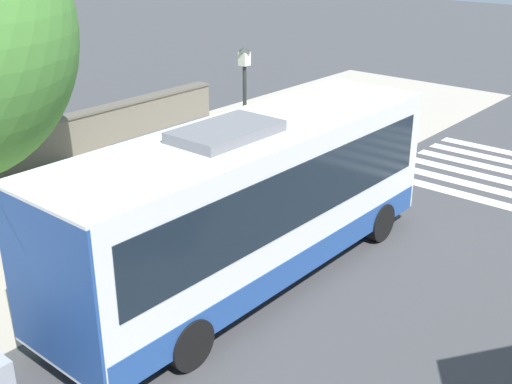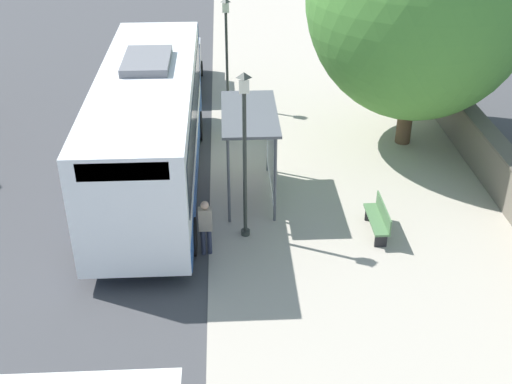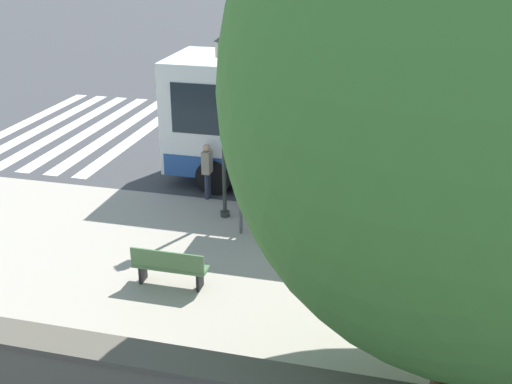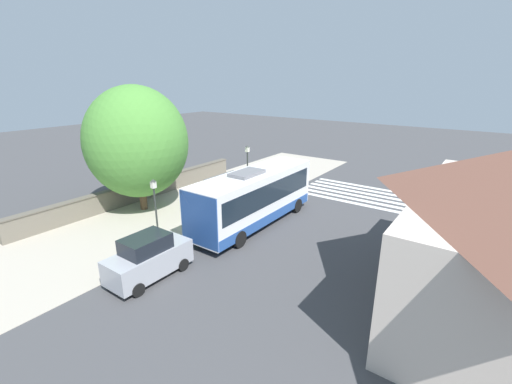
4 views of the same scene
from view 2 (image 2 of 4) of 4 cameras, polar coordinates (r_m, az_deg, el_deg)
The scene contains 10 objects.
ground_plane at distance 20.68m, azimuth -4.06°, elevation 2.26°, with size 120.00×120.00×0.00m, color #424244.
sidewalk_plaza at distance 21.05m, azimuth 8.29°, elevation 2.56°, with size 9.00×44.00×0.02m.
stone_wall at distance 21.86m, azimuth 18.95°, elevation 4.41°, with size 0.60×20.00×1.48m.
bus at distance 18.95m, azimuth -9.44°, elevation 5.76°, with size 2.78×10.22×3.79m.
bus_shelter at distance 18.08m, azimuth -0.08°, elevation 5.69°, with size 1.55×3.21×2.67m.
pedestrian at distance 16.14m, azimuth -4.51°, elevation -2.85°, with size 0.34×0.22×1.57m.
bench at distance 17.42m, azimuth 10.84°, elevation -2.34°, with size 0.40×1.58×0.88m.
street_lamp_near at distance 15.93m, azimuth -1.02°, elevation 4.24°, with size 0.28×0.28×4.59m.
street_lamp_far at distance 24.25m, azimuth -2.64°, elevation 12.97°, with size 0.28×0.28×4.14m.
parked_car_behind_bus at distance 26.82m, azimuth -6.93°, elevation 11.34°, with size 1.87×4.12×2.21m.
Camera 2 is at (-0.53, 18.22, 9.77)m, focal length 45.00 mm.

